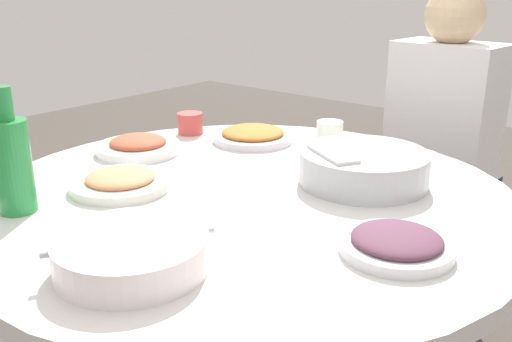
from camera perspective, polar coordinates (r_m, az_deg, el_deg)
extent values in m
cylinder|color=#99999E|center=(1.46, -0.93, -15.93)|extent=(0.13, 0.13, 0.67)
cylinder|color=silver|center=(1.29, -1.02, -2.89)|extent=(1.22, 1.22, 0.04)
cylinder|color=#B2B5BA|center=(1.35, 10.75, 0.37)|extent=(0.30, 0.30, 0.08)
ellipsoid|color=white|center=(1.35, 10.76, 0.52)|extent=(0.25, 0.25, 0.09)
cube|color=white|center=(1.30, 7.74, 1.74)|extent=(0.16, 0.12, 0.01)
cylinder|color=white|center=(0.97, -12.40, -8.07)|extent=(0.26, 0.26, 0.06)
cylinder|color=#311808|center=(0.97, -12.37, -8.32)|extent=(0.23, 0.23, 0.04)
cylinder|color=silver|center=(0.96, -12.48, -6.97)|extent=(0.16, 0.25, 0.01)
cylinder|color=white|center=(1.60, -11.75, 2.25)|extent=(0.23, 0.23, 0.02)
ellipsoid|color=#AC4E34|center=(1.60, -11.79, 2.88)|extent=(0.15, 0.15, 0.04)
cylinder|color=silver|center=(1.68, -0.31, 3.37)|extent=(0.24, 0.24, 0.02)
ellipsoid|color=#A66B2A|center=(1.67, -0.31, 3.91)|extent=(0.18, 0.18, 0.03)
cylinder|color=silver|center=(1.34, -13.45, -1.29)|extent=(0.23, 0.23, 0.02)
ellipsoid|color=#DA855A|center=(1.33, -13.50, -0.64)|extent=(0.16, 0.16, 0.03)
cylinder|color=silver|center=(1.04, 13.91, -7.44)|extent=(0.20, 0.20, 0.02)
ellipsoid|color=#583345|center=(1.03, 13.98, -6.65)|extent=(0.16, 0.16, 0.03)
cylinder|color=#278C41|center=(1.25, -23.25, 0.38)|extent=(0.08, 0.08, 0.19)
cylinder|color=#278C41|center=(1.22, -24.05, 6.21)|extent=(0.03, 0.03, 0.07)
cylinder|color=#C3443F|center=(1.76, -6.63, 4.79)|extent=(0.08, 0.08, 0.06)
cylinder|color=white|center=(1.65, 7.41, 3.81)|extent=(0.08, 0.08, 0.07)
cylinder|color=brown|center=(2.20, 16.88, -8.73)|extent=(0.36, 0.36, 0.42)
cube|color=#2D333D|center=(2.09, 17.59, -2.12)|extent=(0.35, 0.37, 0.12)
cube|color=silver|center=(2.01, 18.41, 5.63)|extent=(0.36, 0.23, 0.46)
sphere|color=beige|center=(1.96, 19.39, 14.60)|extent=(0.19, 0.19, 0.19)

